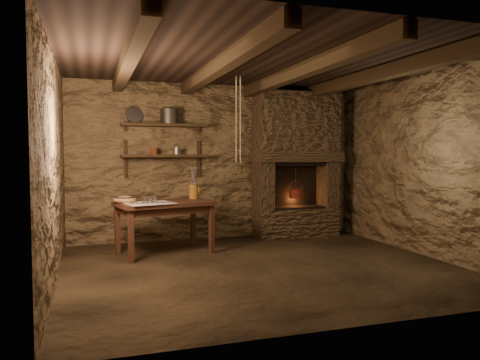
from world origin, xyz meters
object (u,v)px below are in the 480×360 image
object	(u,v)px
iron_stockpot	(169,117)
work_table	(165,226)
red_pot	(296,193)
stoneware_jug	(194,185)
wooden_bowl	(125,200)

from	to	relation	value
iron_stockpot	work_table	bearing A→B (deg)	-104.56
red_pot	iron_stockpot	bearing A→B (deg)	176.56
stoneware_jug	red_pot	size ratio (longest dim) A/B	0.84
red_pot	wooden_bowl	bearing A→B (deg)	-166.88
work_table	iron_stockpot	distance (m)	1.69
wooden_bowl	work_table	bearing A→B (deg)	-1.24
stoneware_jug	wooden_bowl	world-z (taller)	stoneware_jug
wooden_bowl	red_pot	size ratio (longest dim) A/B	0.56
stoneware_jug	red_pot	distance (m)	1.81
work_table	stoneware_jug	bearing A→B (deg)	14.18
wooden_bowl	iron_stockpot	xyz separation A→B (m)	(0.71, 0.75, 1.13)
work_table	red_pot	xyz separation A→B (m)	(2.19, 0.64, 0.33)
work_table	red_pot	size ratio (longest dim) A/B	2.50
iron_stockpot	wooden_bowl	bearing A→B (deg)	-133.34
work_table	iron_stockpot	bearing A→B (deg)	62.61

